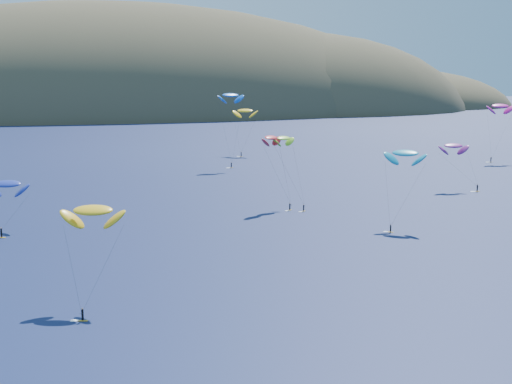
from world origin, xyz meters
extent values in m
ellipsoid|color=#3D3526|center=(20.00, 560.00, -12.60)|extent=(600.00, 300.00, 210.00)
ellipsoid|color=#3D3526|center=(180.00, 540.00, -9.36)|extent=(320.00, 220.00, 156.00)
ellipsoid|color=#3D3526|center=(300.00, 580.00, -5.04)|extent=(240.00, 180.00, 84.00)
cube|color=gold|center=(-42.42, 34.84, 0.04)|extent=(1.45, 0.83, 0.08)
cylinder|color=black|center=(-42.42, 34.84, 0.91)|extent=(0.33, 0.33, 1.49)
sphere|color=#8C6047|center=(-42.42, 34.84, 1.77)|extent=(0.25, 0.25, 0.25)
ellipsoid|color=yellow|center=(-39.77, 44.40, 13.84)|extent=(10.13, 7.03, 5.15)
cube|color=gold|center=(15.49, 99.66, 0.04)|extent=(1.33, 0.94, 0.07)
cylinder|color=black|center=(15.49, 99.66, 0.86)|extent=(0.31, 0.31, 1.40)
sphere|color=#8C6047|center=(15.49, 99.66, 1.67)|extent=(0.23, 0.23, 0.23)
ellipsoid|color=#97E52F|center=(13.92, 110.65, 17.38)|extent=(7.67, 6.11, 3.89)
cube|color=gold|center=(19.67, 183.30, 0.04)|extent=(1.60, 0.70, 0.09)
cylinder|color=black|center=(19.67, 183.30, 1.01)|extent=(0.36, 0.36, 1.65)
sphere|color=#8C6047|center=(19.67, 183.30, 1.97)|extent=(0.28, 0.28, 0.28)
ellipsoid|color=blue|center=(20.40, 186.39, 26.00)|extent=(10.35, 6.08, 5.43)
cube|color=gold|center=(25.07, 72.15, 0.04)|extent=(1.20, 1.18, 0.07)
cylinder|color=black|center=(25.07, 72.15, 0.86)|extent=(0.31, 0.31, 1.40)
sphere|color=#8C6047|center=(25.07, 72.15, 1.67)|extent=(0.23, 0.23, 0.23)
ellipsoid|color=#0C88AC|center=(31.69, 78.75, 16.34)|extent=(9.58, 9.48, 5.13)
cube|color=gold|center=(74.22, 112.34, 0.04)|extent=(1.66, 0.66, 0.09)
cylinder|color=black|center=(74.22, 112.34, 1.06)|extent=(0.38, 0.38, 1.72)
sphere|color=#8C6047|center=(74.22, 112.34, 2.06)|extent=(0.29, 0.29, 0.29)
ellipsoid|color=#84207E|center=(69.73, 118.65, 12.91)|extent=(9.32, 5.17, 4.96)
cube|color=gold|center=(119.00, 169.10, 0.04)|extent=(1.67, 0.68, 0.09)
cylinder|color=black|center=(119.00, 169.10, 1.06)|extent=(0.38, 0.38, 1.73)
sphere|color=#8C6047|center=(119.00, 169.10, 2.07)|extent=(0.29, 0.29, 0.29)
ellipsoid|color=#D31696|center=(124.16, 172.33, 21.33)|extent=(11.16, 6.30, 5.91)
cube|color=gold|center=(12.63, 101.88, 0.04)|extent=(1.37, 1.17, 0.08)
cylinder|color=black|center=(12.63, 101.88, 0.92)|extent=(0.33, 0.33, 1.51)
sphere|color=#8C6047|center=(12.63, 101.88, 1.80)|extent=(0.25, 0.25, 0.25)
ellipsoid|color=red|center=(9.68, 108.05, 17.84)|extent=(7.65, 6.89, 3.96)
cube|color=gold|center=(-55.29, 91.60, 0.05)|extent=(1.70, 1.00, 0.09)
cylinder|color=black|center=(-55.29, 91.60, 1.07)|extent=(0.38, 0.38, 1.75)
sphere|color=#8C6047|center=(-55.29, 91.60, 2.08)|extent=(0.29, 0.29, 0.29)
ellipsoid|color=#1E2E97|center=(-53.98, 101.35, 9.95)|extent=(10.52, 7.47, 5.34)
cube|color=gold|center=(32.57, 215.23, 0.04)|extent=(1.53, 1.20, 0.08)
cylinder|color=black|center=(32.57, 215.23, 1.00)|extent=(0.36, 0.36, 1.64)
sphere|color=#8C6047|center=(32.57, 215.23, 1.95)|extent=(0.27, 0.27, 0.27)
ellipsoid|color=yellow|center=(36.72, 223.47, 18.26)|extent=(11.16, 9.50, 5.70)
camera|label=1|loc=(-47.46, -63.08, 34.41)|focal=50.00mm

